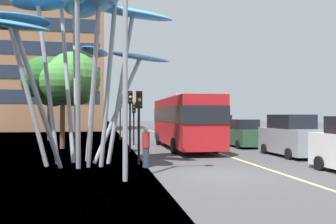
{
  "coord_description": "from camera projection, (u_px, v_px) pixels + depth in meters",
  "views": [
    {
      "loc": [
        -4.47,
        -12.87,
        2.33
      ],
      "look_at": [
        -0.53,
        8.39,
        2.5
      ],
      "focal_mm": 37.64,
      "sensor_mm": 36.0,
      "label": 1
    }
  ],
  "objects": [
    {
      "name": "car_side_street",
      "position": [
        218.0,
        129.0,
        30.98
      ],
      "size": [
        2.02,
        4.22,
        2.32
      ],
      "color": "silver",
      "rests_on": "ground"
    },
    {
      "name": "leaf_sculpture",
      "position": [
        82.0,
        22.0,
        16.37
      ],
      "size": [
        9.6,
        9.37,
        9.16
      ],
      "color": "#9EA0A5",
      "rests_on": "ground"
    },
    {
      "name": "ground",
      "position": [
        205.0,
        177.0,
        13.33
      ],
      "size": [
        120.0,
        240.0,
        0.1
      ],
      "color": "#424244"
    },
    {
      "name": "tree_pavement_near",
      "position": [
        69.0,
        80.0,
        24.61
      ],
      "size": [
        3.97,
        4.9,
        6.82
      ],
      "color": "brown",
      "rests_on": "ground"
    },
    {
      "name": "traffic_light_island_mid",
      "position": [
        134.0,
        114.0,
        26.96
      ],
      "size": [
        0.28,
        0.42,
        3.27
      ],
      "color": "black",
      "rests_on": "ground"
    },
    {
      "name": "car_parked_mid",
      "position": [
        291.0,
        137.0,
        19.77
      ],
      "size": [
        2.03,
        4.53,
        2.34
      ],
      "color": "gray",
      "rests_on": "ground"
    },
    {
      "name": "backdrop_building",
      "position": [
        38.0,
        55.0,
        53.89
      ],
      "size": [
        20.04,
        12.99,
        23.14
      ],
      "color": "#8E6042",
      "rests_on": "ground"
    },
    {
      "name": "pedestrian",
      "position": [
        146.0,
        147.0,
        15.53
      ],
      "size": [
        0.34,
        0.34,
        1.77
      ],
      "color": "#2D3342",
      "rests_on": "ground"
    },
    {
      "name": "street_lamp",
      "position": [
        137.0,
        43.0,
        12.43
      ],
      "size": [
        1.85,
        0.44,
        7.62
      ],
      "color": "gray",
      "rests_on": "ground"
    },
    {
      "name": "traffic_light_opposite",
      "position": [
        120.0,
        110.0,
        32.73
      ],
      "size": [
        0.28,
        0.42,
        3.78
      ],
      "color": "black",
      "rests_on": "ground"
    },
    {
      "name": "red_bus",
      "position": [
        184.0,
        119.0,
        24.13
      ],
      "size": [
        2.93,
        11.1,
        3.69
      ],
      "color": "red",
      "rests_on": "ground"
    },
    {
      "name": "tree_pavement_far",
      "position": [
        48.0,
        83.0,
        32.37
      ],
      "size": [
        4.44,
        5.49,
        7.5
      ],
      "color": "brown",
      "rests_on": "ground"
    },
    {
      "name": "car_parked_far",
      "position": [
        243.0,
        134.0,
        25.37
      ],
      "size": [
        1.93,
        4.01,
        2.0
      ],
      "color": "#2D5138",
      "rests_on": "ground"
    },
    {
      "name": "traffic_light_kerb_far",
      "position": [
        130.0,
        108.0,
        21.85
      ],
      "size": [
        0.28,
        0.42,
        3.81
      ],
      "color": "black",
      "rests_on": "ground"
    },
    {
      "name": "traffic_light_kerb_near",
      "position": [
        139.0,
        111.0,
        16.3
      ],
      "size": [
        0.28,
        0.42,
        3.42
      ],
      "color": "black",
      "rests_on": "ground"
    }
  ]
}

